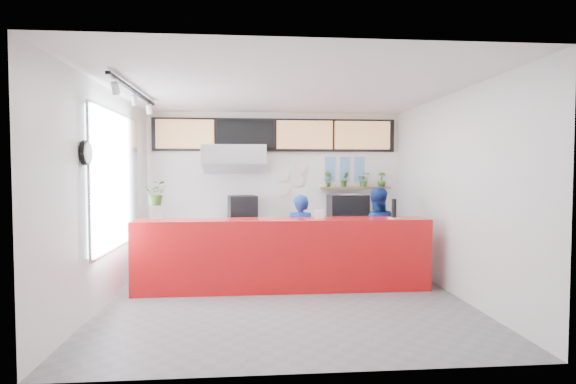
% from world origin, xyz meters
% --- Properties ---
extents(floor, '(5.00, 5.00, 0.00)m').
position_xyz_m(floor, '(0.00, 0.00, 0.00)').
color(floor, slate).
rests_on(floor, ground).
extents(ceiling, '(5.00, 5.00, 0.00)m').
position_xyz_m(ceiling, '(0.00, 0.00, 3.00)').
color(ceiling, silver).
extents(wall_back, '(5.00, 0.00, 5.00)m').
position_xyz_m(wall_back, '(0.00, 2.50, 1.50)').
color(wall_back, white).
rests_on(wall_back, ground).
extents(wall_left, '(0.00, 5.00, 5.00)m').
position_xyz_m(wall_left, '(-2.50, 0.00, 1.50)').
color(wall_left, white).
rests_on(wall_left, ground).
extents(wall_right, '(0.00, 5.00, 5.00)m').
position_xyz_m(wall_right, '(2.50, 0.00, 1.50)').
color(wall_right, white).
rests_on(wall_right, ground).
extents(service_counter, '(4.50, 0.60, 1.10)m').
position_xyz_m(service_counter, '(0.00, 0.40, 0.55)').
color(service_counter, red).
rests_on(service_counter, ground).
extents(cream_band, '(5.00, 0.02, 0.80)m').
position_xyz_m(cream_band, '(0.00, 2.49, 2.60)').
color(cream_band, beige).
rests_on(cream_band, wall_back).
extents(prep_bench, '(1.80, 0.60, 0.90)m').
position_xyz_m(prep_bench, '(-0.80, 2.20, 0.45)').
color(prep_bench, '#B2B5BA').
rests_on(prep_bench, ground).
extents(panini_oven, '(0.59, 0.59, 0.47)m').
position_xyz_m(panini_oven, '(-0.65, 2.20, 1.13)').
color(panini_oven, black).
rests_on(panini_oven, prep_bench).
extents(extraction_hood, '(1.20, 0.70, 0.35)m').
position_xyz_m(extraction_hood, '(-0.80, 2.15, 2.15)').
color(extraction_hood, '#B2B5BA').
rests_on(extraction_hood, ceiling).
extents(hood_lip, '(1.20, 0.69, 0.31)m').
position_xyz_m(hood_lip, '(-0.80, 2.15, 1.95)').
color(hood_lip, '#B2B5BA').
rests_on(hood_lip, ceiling).
extents(right_bench, '(1.80, 0.60, 0.90)m').
position_xyz_m(right_bench, '(1.50, 2.20, 0.45)').
color(right_bench, '#B2B5BA').
rests_on(right_bench, ground).
extents(espresso_machine, '(0.76, 0.56, 0.47)m').
position_xyz_m(espresso_machine, '(1.40, 2.20, 1.14)').
color(espresso_machine, black).
rests_on(espresso_machine, right_bench).
extents(espresso_tray, '(0.64, 0.50, 0.05)m').
position_xyz_m(espresso_tray, '(1.40, 2.20, 1.38)').
color(espresso_tray, '#A2A5A9').
rests_on(espresso_tray, espresso_machine).
extents(herb_shelf, '(1.40, 0.18, 0.04)m').
position_xyz_m(herb_shelf, '(1.60, 2.40, 1.50)').
color(herb_shelf, brown).
rests_on(herb_shelf, wall_back).
extents(menu_board_far_left, '(1.10, 0.10, 0.55)m').
position_xyz_m(menu_board_far_left, '(-1.75, 2.38, 2.55)').
color(menu_board_far_left, tan).
rests_on(menu_board_far_left, wall_back).
extents(menu_board_mid_left, '(1.10, 0.10, 0.55)m').
position_xyz_m(menu_board_mid_left, '(-0.59, 2.38, 2.55)').
color(menu_board_mid_left, black).
rests_on(menu_board_mid_left, wall_back).
extents(menu_board_mid_right, '(1.10, 0.10, 0.55)m').
position_xyz_m(menu_board_mid_right, '(0.57, 2.38, 2.55)').
color(menu_board_mid_right, tan).
rests_on(menu_board_mid_right, wall_back).
extents(menu_board_far_right, '(1.10, 0.10, 0.55)m').
position_xyz_m(menu_board_far_right, '(1.73, 2.38, 2.55)').
color(menu_board_far_right, tan).
rests_on(menu_board_far_right, wall_back).
extents(soffit, '(4.80, 0.04, 0.65)m').
position_xyz_m(soffit, '(0.00, 2.46, 2.55)').
color(soffit, black).
rests_on(soffit, wall_back).
extents(window_pane, '(0.04, 2.20, 1.90)m').
position_xyz_m(window_pane, '(-2.47, 0.30, 1.70)').
color(window_pane, silver).
rests_on(window_pane, wall_left).
extents(window_frame, '(0.03, 2.30, 2.00)m').
position_xyz_m(window_frame, '(-2.45, 0.30, 1.70)').
color(window_frame, '#B2B5BA').
rests_on(window_frame, wall_left).
extents(wall_clock_rim, '(0.05, 0.30, 0.30)m').
position_xyz_m(wall_clock_rim, '(-2.46, -0.90, 2.05)').
color(wall_clock_rim, black).
rests_on(wall_clock_rim, wall_left).
extents(wall_clock_face, '(0.02, 0.26, 0.26)m').
position_xyz_m(wall_clock_face, '(-2.43, -0.90, 2.05)').
color(wall_clock_face, white).
rests_on(wall_clock_face, wall_left).
extents(track_rail, '(0.05, 2.40, 0.04)m').
position_xyz_m(track_rail, '(-2.10, 0.00, 2.94)').
color(track_rail, black).
rests_on(track_rail, ceiling).
extents(dec_plate_a, '(0.24, 0.03, 0.24)m').
position_xyz_m(dec_plate_a, '(0.15, 2.47, 1.75)').
color(dec_plate_a, silver).
rests_on(dec_plate_a, wall_back).
extents(dec_plate_b, '(0.24, 0.03, 0.24)m').
position_xyz_m(dec_plate_b, '(0.45, 2.47, 1.65)').
color(dec_plate_b, silver).
rests_on(dec_plate_b, wall_back).
extents(dec_plate_c, '(0.24, 0.03, 0.24)m').
position_xyz_m(dec_plate_c, '(0.15, 2.47, 1.45)').
color(dec_plate_c, silver).
rests_on(dec_plate_c, wall_back).
extents(dec_plate_d, '(0.24, 0.03, 0.24)m').
position_xyz_m(dec_plate_d, '(0.50, 2.47, 1.90)').
color(dec_plate_d, silver).
rests_on(dec_plate_d, wall_back).
extents(photo_frame_a, '(0.20, 0.02, 0.25)m').
position_xyz_m(photo_frame_a, '(1.10, 2.48, 2.00)').
color(photo_frame_a, '#598CBF').
rests_on(photo_frame_a, wall_back).
extents(photo_frame_b, '(0.20, 0.02, 0.25)m').
position_xyz_m(photo_frame_b, '(1.40, 2.48, 2.00)').
color(photo_frame_b, '#598CBF').
rests_on(photo_frame_b, wall_back).
extents(photo_frame_c, '(0.20, 0.02, 0.25)m').
position_xyz_m(photo_frame_c, '(1.70, 2.48, 2.00)').
color(photo_frame_c, '#598CBF').
rests_on(photo_frame_c, wall_back).
extents(photo_frame_d, '(0.20, 0.02, 0.25)m').
position_xyz_m(photo_frame_d, '(1.10, 2.48, 1.75)').
color(photo_frame_d, '#598CBF').
rests_on(photo_frame_d, wall_back).
extents(photo_frame_e, '(0.20, 0.02, 0.25)m').
position_xyz_m(photo_frame_e, '(1.40, 2.48, 1.75)').
color(photo_frame_e, '#598CBF').
rests_on(photo_frame_e, wall_back).
extents(photo_frame_f, '(0.20, 0.02, 0.25)m').
position_xyz_m(photo_frame_f, '(1.70, 2.48, 1.75)').
color(photo_frame_f, '#598CBF').
rests_on(photo_frame_f, wall_back).
extents(staff_center, '(0.55, 0.38, 1.45)m').
position_xyz_m(staff_center, '(0.31, 0.87, 0.72)').
color(staff_center, navy).
rests_on(staff_center, ground).
extents(staff_right, '(0.82, 0.68, 1.55)m').
position_xyz_m(staff_right, '(1.63, 1.00, 0.78)').
color(staff_right, navy).
rests_on(staff_right, ground).
extents(herb_a, '(0.19, 0.15, 0.32)m').
position_xyz_m(herb_a, '(1.05, 2.40, 1.68)').
color(herb_a, '#345C20').
rests_on(herb_a, herb_shelf).
extents(herb_b, '(0.18, 0.15, 0.30)m').
position_xyz_m(herb_b, '(1.38, 2.40, 1.67)').
color(herb_b, '#345C20').
rests_on(herb_b, herb_shelf).
extents(herb_c, '(0.29, 0.27, 0.28)m').
position_xyz_m(herb_c, '(1.78, 2.40, 1.66)').
color(herb_c, '#345C20').
rests_on(herb_c, herb_shelf).
extents(herb_d, '(0.19, 0.17, 0.30)m').
position_xyz_m(herb_d, '(2.14, 2.40, 1.67)').
color(herb_d, '#345C20').
rests_on(herb_d, herb_shelf).
extents(glass_vase, '(0.19, 0.19, 0.21)m').
position_xyz_m(glass_vase, '(-1.90, 0.39, 1.20)').
color(glass_vase, silver).
rests_on(glass_vase, service_counter).
extents(basil_vase, '(0.34, 0.30, 0.37)m').
position_xyz_m(basil_vase, '(-1.90, 0.39, 1.50)').
color(basil_vase, '#345C20').
rests_on(basil_vase, glass_vase).
extents(napkin_holder, '(0.17, 0.13, 0.13)m').
position_xyz_m(napkin_holder, '(0.56, 0.39, 1.17)').
color(napkin_holder, silver).
rests_on(napkin_holder, service_counter).
extents(white_plate, '(0.22, 0.22, 0.01)m').
position_xyz_m(white_plate, '(1.71, 0.31, 1.11)').
color(white_plate, silver).
rests_on(white_plate, service_counter).
extents(pepper_mill, '(0.09, 0.09, 0.29)m').
position_xyz_m(pepper_mill, '(1.71, 0.31, 1.26)').
color(pepper_mill, black).
rests_on(pepper_mill, white_plate).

